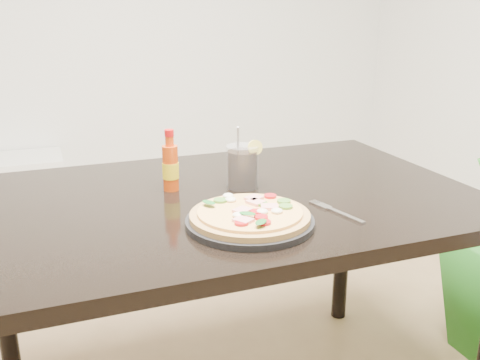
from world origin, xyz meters
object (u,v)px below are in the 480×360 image
object	(u,v)px
hot_sauce_bottle	(170,167)
fork	(335,211)
cola_cup	(243,167)
dining_table	(225,223)
plate	(250,222)
pizza	(250,214)

from	to	relation	value
hot_sauce_bottle	fork	world-z (taller)	hot_sauce_bottle
hot_sauce_bottle	cola_cup	distance (m)	0.21
hot_sauce_bottle	fork	bearing A→B (deg)	-42.29
fork	dining_table	bearing A→B (deg)	121.33
cola_cup	fork	size ratio (longest dim) A/B	0.98
dining_table	hot_sauce_bottle	distance (m)	0.22
dining_table	plate	world-z (taller)	plate
plate	fork	xyz separation A→B (m)	(0.24, 0.01, -0.01)
plate	cola_cup	distance (m)	0.30
cola_cup	fork	distance (m)	0.32
hot_sauce_bottle	pizza	bearing A→B (deg)	-70.41
dining_table	hot_sauce_bottle	size ratio (longest dim) A/B	7.94
dining_table	cola_cup	xyz separation A→B (m)	(0.07, 0.05, 0.14)
dining_table	pizza	size ratio (longest dim) A/B	4.85
plate	fork	bearing A→B (deg)	1.31
plate	fork	distance (m)	0.24
pizza	fork	xyz separation A→B (m)	(0.23, 0.00, -0.02)
hot_sauce_bottle	dining_table	bearing A→B (deg)	-36.90
plate	pizza	distance (m)	0.02
plate	cola_cup	size ratio (longest dim) A/B	1.68
dining_table	fork	world-z (taller)	fork
dining_table	hot_sauce_bottle	world-z (taller)	hot_sauce_bottle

